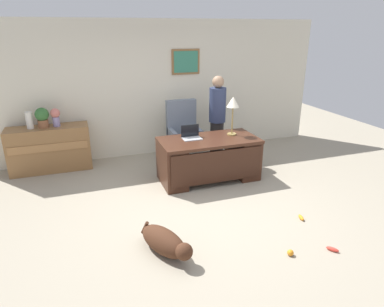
{
  "coord_description": "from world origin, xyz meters",
  "views": [
    {
      "loc": [
        -1.64,
        -4.2,
        2.52
      ],
      "look_at": [
        -0.08,
        0.3,
        0.75
      ],
      "focal_mm": 31.59,
      "sensor_mm": 36.0,
      "label": 1
    }
  ],
  "objects": [
    {
      "name": "armchair",
      "position": [
        0.3,
        1.9,
        0.52
      ],
      "size": [
        0.6,
        0.59,
        1.21
      ],
      "color": "slate",
      "rests_on": "ground_plane"
    },
    {
      "name": "credenza",
      "position": [
        -2.2,
        2.25,
        0.42
      ],
      "size": [
        1.43,
        0.5,
        0.83
      ],
      "color": "olive",
      "rests_on": "ground_plane"
    },
    {
      "name": "desk_lamp",
      "position": [
        0.9,
        0.99,
        1.29
      ],
      "size": [
        0.22,
        0.22,
        0.68
      ],
      "color": "#9E8447",
      "rests_on": "desk"
    },
    {
      "name": "person_standing",
      "position": [
        0.91,
        1.68,
        0.87
      ],
      "size": [
        0.32,
        0.32,
        1.69
      ],
      "color": "#262323",
      "rests_on": "ground_plane"
    },
    {
      "name": "vase_with_flowers",
      "position": [
        -2.03,
        2.25,
        1.02
      ],
      "size": [
        0.17,
        0.17,
        0.33
      ],
      "color": "#8E83B5",
      "rests_on": "credenza"
    },
    {
      "name": "laptop",
      "position": [
        0.16,
        1.04,
        0.8
      ],
      "size": [
        0.32,
        0.22,
        0.22
      ],
      "color": "#B2B5BA",
      "rests_on": "desk"
    },
    {
      "name": "potted_plant",
      "position": [
        -2.25,
        2.25,
        1.03
      ],
      "size": [
        0.24,
        0.24,
        0.36
      ],
      "color": "brown",
      "rests_on": "credenza"
    },
    {
      "name": "dog_toy_plush",
      "position": [
        1.07,
        -1.53,
        0.03
      ],
      "size": [
        0.13,
        0.15,
        0.05
      ],
      "primitive_type": "ellipsoid",
      "rotation": [
        0.0,
        0.0,
        2.19
      ],
      "color": "#E53F33",
      "rests_on": "ground_plane"
    },
    {
      "name": "back_wall",
      "position": [
        0.0,
        2.6,
        1.35
      ],
      "size": [
        7.0,
        0.16,
        2.7
      ],
      "color": "beige",
      "rests_on": "ground_plane"
    },
    {
      "name": "vase_empty",
      "position": [
        -2.47,
        2.25,
        0.98
      ],
      "size": [
        0.12,
        0.12,
        0.3
      ],
      "primitive_type": "cylinder",
      "color": "silver",
      "rests_on": "credenza"
    },
    {
      "name": "ground_plane",
      "position": [
        0.0,
        0.0,
        0.0
      ],
      "size": [
        12.0,
        12.0,
        0.0
      ],
      "primitive_type": "plane",
      "color": "#9E937F"
    },
    {
      "name": "dog_toy_ball",
      "position": [
        0.54,
        -1.44,
        0.04
      ],
      "size": [
        0.08,
        0.08,
        0.08
      ],
      "primitive_type": "sphere",
      "color": "orange",
      "rests_on": "ground_plane"
    },
    {
      "name": "desk",
      "position": [
        0.43,
        0.88,
        0.4
      ],
      "size": [
        1.69,
        0.84,
        0.74
      ],
      "color": "#422316",
      "rests_on": "ground_plane"
    },
    {
      "name": "dog_toy_bone",
      "position": [
        1.16,
        -0.8,
        0.03
      ],
      "size": [
        0.08,
        0.15,
        0.05
      ],
      "primitive_type": "ellipsoid",
      "rotation": [
        0.0,
        0.0,
        4.5
      ],
      "color": "orange",
      "rests_on": "ground_plane"
    },
    {
      "name": "dog_lying",
      "position": [
        -0.84,
        -0.92,
        0.15
      ],
      "size": [
        0.58,
        0.83,
        0.3
      ],
      "color": "#472819",
      "rests_on": "ground_plane"
    }
  ]
}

